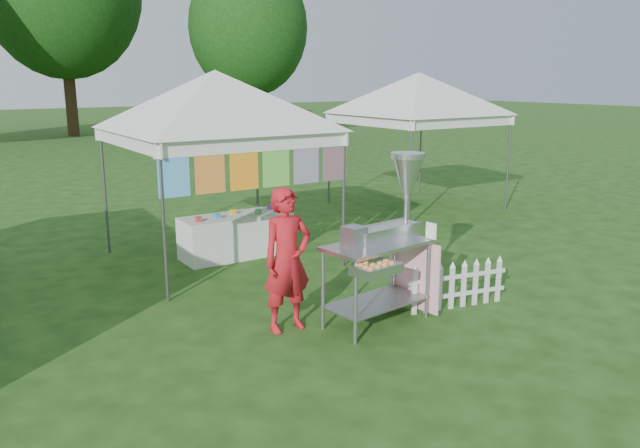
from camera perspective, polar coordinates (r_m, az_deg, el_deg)
ground at (r=7.43m, az=2.46°, el=-9.60°), size 120.00×120.00×0.00m
canopy_main at (r=9.89m, az=-9.59°, el=13.66°), size 4.24×4.24×3.45m
canopy_right at (r=14.21m, az=9.05°, el=13.51°), size 4.24×4.24×3.45m
tree_right at (r=30.99m, az=-6.57°, el=17.39°), size 5.60×5.60×8.42m
donut_cart at (r=7.41m, az=6.50°, el=-0.11°), size 1.45×1.14×2.01m
vendor at (r=7.17m, az=-3.02°, el=-3.31°), size 0.62×0.40×1.69m
picket_fence at (r=8.18m, az=12.48°, el=-5.59°), size 1.42×0.31×0.56m
display_table at (r=10.35m, az=-7.66°, el=-1.06°), size 1.80×0.70×0.70m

